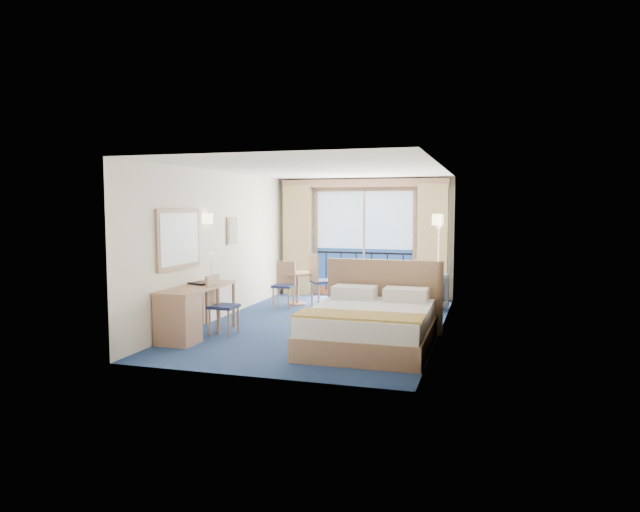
# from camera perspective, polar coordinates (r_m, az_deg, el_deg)

# --- Properties ---
(floor) EXTENTS (6.50, 6.50, 0.00)m
(floor) POSITION_cam_1_polar(r_m,az_deg,el_deg) (10.10, 0.47, -6.80)
(floor) COLOR navy
(floor) RESTS_ON ground
(room_walls) EXTENTS (4.04, 6.54, 2.72)m
(room_walls) POSITION_cam_1_polar(r_m,az_deg,el_deg) (9.89, 0.48, 3.33)
(room_walls) COLOR white
(room_walls) RESTS_ON ground
(balcony_door) EXTENTS (2.36, 0.03, 2.52)m
(balcony_door) POSITION_cam_1_polar(r_m,az_deg,el_deg) (13.04, 4.40, 0.92)
(balcony_door) COLOR navy
(balcony_door) RESTS_ON room_walls
(curtain_left) EXTENTS (0.65, 0.22, 2.55)m
(curtain_left) POSITION_cam_1_polar(r_m,az_deg,el_deg) (13.30, -2.24, 1.59)
(curtain_left) COLOR tan
(curtain_left) RESTS_ON room_walls
(curtain_right) EXTENTS (0.65, 0.22, 2.55)m
(curtain_right) POSITION_cam_1_polar(r_m,az_deg,el_deg) (12.64, 11.17, 1.32)
(curtain_right) COLOR tan
(curtain_right) RESTS_ON room_walls
(pelmet) EXTENTS (3.80, 0.25, 0.18)m
(pelmet) POSITION_cam_1_polar(r_m,az_deg,el_deg) (12.90, 4.36, 7.27)
(pelmet) COLOR #9F7556
(pelmet) RESTS_ON room_walls
(mirror) EXTENTS (0.05, 1.25, 0.95)m
(mirror) POSITION_cam_1_polar(r_m,az_deg,el_deg) (9.30, -13.92, 1.68)
(mirror) COLOR #9F7556
(mirror) RESTS_ON room_walls
(wall_print) EXTENTS (0.04, 0.42, 0.52)m
(wall_print) POSITION_cam_1_polar(r_m,az_deg,el_deg) (11.02, -8.76, 2.52)
(wall_print) COLOR #9F7556
(wall_print) RESTS_ON room_walls
(sconce_left) EXTENTS (0.18, 0.18, 0.18)m
(sconce_left) POSITION_cam_1_polar(r_m,az_deg,el_deg) (10.06, -11.19, 3.68)
(sconce_left) COLOR #FFE4B2
(sconce_left) RESTS_ON room_walls
(sconce_right) EXTENTS (0.18, 0.18, 0.18)m
(sconce_right) POSITION_cam_1_polar(r_m,az_deg,el_deg) (9.38, 11.69, 3.58)
(sconce_right) COLOR #FFE4B2
(sconce_right) RESTS_ON room_walls
(bed) EXTENTS (1.90, 2.26, 1.20)m
(bed) POSITION_cam_1_polar(r_m,az_deg,el_deg) (8.46, 5.13, -6.82)
(bed) COLOR #9F7556
(bed) RESTS_ON ground
(nightstand) EXTENTS (0.37, 0.35, 0.49)m
(nightstand) POSITION_cam_1_polar(r_m,az_deg,el_deg) (9.67, 10.71, -5.95)
(nightstand) COLOR #A47457
(nightstand) RESTS_ON ground
(phone) EXTENTS (0.17, 0.14, 0.07)m
(phone) POSITION_cam_1_polar(r_m,az_deg,el_deg) (9.61, 10.63, -4.32)
(phone) COLOR white
(phone) RESTS_ON nightstand
(armchair) EXTENTS (1.13, 1.14, 0.77)m
(armchair) POSITION_cam_1_polar(r_m,az_deg,el_deg) (11.67, 10.09, -3.36)
(armchair) COLOR #464A55
(armchair) RESTS_ON ground
(floor_lamp) EXTENTS (0.24, 0.24, 1.75)m
(floor_lamp) POSITION_cam_1_polar(r_m,az_deg,el_deg) (12.13, 11.79, 1.40)
(floor_lamp) COLOR silver
(floor_lamp) RESTS_ON ground
(desk) EXTENTS (0.58, 1.70, 0.80)m
(desk) POSITION_cam_1_polar(r_m,az_deg,el_deg) (8.95, -13.60, -5.60)
(desk) COLOR #9F7556
(desk) RESTS_ON ground
(desk_chair) EXTENTS (0.43, 0.42, 0.96)m
(desk_chair) POSITION_cam_1_polar(r_m,az_deg,el_deg) (9.33, -10.07, -4.48)
(desk_chair) COLOR #21274E
(desk_chair) RESTS_ON ground
(folder) EXTENTS (0.41, 0.36, 0.03)m
(folder) POSITION_cam_1_polar(r_m,az_deg,el_deg) (9.50, -11.87, -2.69)
(folder) COLOR black
(folder) RESTS_ON desk
(desk_lamp) EXTENTS (0.12, 0.12, 0.47)m
(desk_lamp) POSITION_cam_1_polar(r_m,az_deg,el_deg) (9.80, -10.80, -0.47)
(desk_lamp) COLOR silver
(desk_lamp) RESTS_ON desk
(round_table) EXTENTS (0.75, 0.75, 0.67)m
(round_table) POSITION_cam_1_polar(r_m,az_deg,el_deg) (12.02, -2.30, -2.43)
(round_table) COLOR #9F7556
(round_table) RESTS_ON ground
(table_chair_a) EXTENTS (0.66, 0.66, 1.08)m
(table_chair_a) POSITION_cam_1_polar(r_m,az_deg,el_deg) (11.74, -0.05, -2.12)
(table_chair_a) COLOR #21274E
(table_chair_a) RESTS_ON ground
(table_chair_b) EXTENTS (0.42, 0.43, 0.94)m
(table_chair_b) POSITION_cam_1_polar(r_m,az_deg,el_deg) (11.67, -3.58, -2.58)
(table_chair_b) COLOR #21274E
(table_chair_b) RESTS_ON ground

